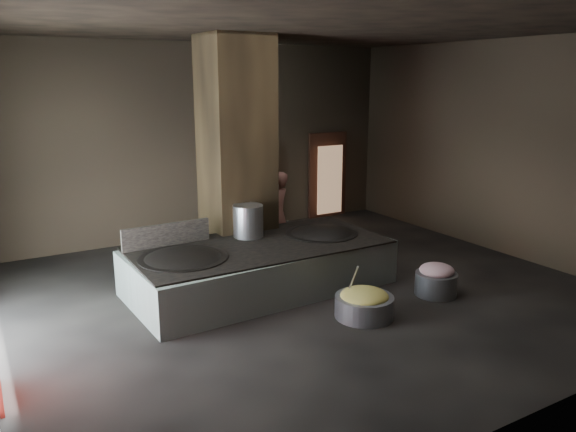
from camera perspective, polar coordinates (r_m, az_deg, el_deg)
floor at (r=10.09m, az=1.27°, el=-7.98°), size 10.00×9.00×0.10m
ceiling at (r=9.40m, az=1.43°, el=19.01°), size 10.00×9.00×0.10m
back_wall at (r=13.53m, az=-8.96°, el=7.53°), size 10.00×0.10×4.50m
front_wall at (r=6.18m, az=24.20°, el=-1.03°), size 10.00×0.10×4.50m
right_wall at (r=12.86m, az=20.97°, el=6.46°), size 0.10×9.00×4.50m
pillar at (r=10.99m, az=-5.26°, el=6.20°), size 1.20×1.20×4.50m
hearth_platform at (r=10.12m, az=-2.85°, el=-5.22°), size 4.67×2.37×0.80m
platform_cap at (r=9.99m, az=-2.88°, el=-2.96°), size 4.48×2.15×0.03m
wok_left at (r=9.42m, az=-10.59°, el=-4.67°), size 1.45×1.45×0.40m
wok_left_rim at (r=9.40m, az=-10.61°, el=-4.26°), size 1.47×1.47×0.05m
wok_right at (r=10.72m, az=3.40°, el=-2.16°), size 1.35×1.35×0.38m
wok_right_rim at (r=10.70m, az=3.41°, el=-1.80°), size 1.38×1.38×0.05m
stock_pot at (r=10.40m, az=-4.07°, el=-0.50°), size 0.56×0.56×0.60m
splash_guard at (r=10.06m, az=-12.24°, el=-1.87°), size 1.60×0.12×0.40m
cook at (r=11.73m, az=-1.07°, el=0.11°), size 0.79×0.73×1.83m
veg_basin at (r=9.11m, az=7.74°, el=-9.09°), size 1.20×1.20×0.35m
veg_fill at (r=9.04m, az=7.78°, el=-8.06°), size 0.77×0.77×0.24m
ladle at (r=8.99m, az=6.47°, el=-6.77°), size 0.06×0.37×0.67m
meat_basin at (r=10.23m, az=14.80°, el=-6.67°), size 0.94×0.94×0.40m
meat_fill at (r=10.14m, az=14.88°, el=-5.34°), size 0.60×0.60×0.23m
doorway_near at (r=14.09m, az=-4.09°, el=3.18°), size 1.18×0.08×2.38m
doorway_near_glow at (r=13.88m, az=-3.34°, el=2.82°), size 0.82×0.04×1.94m
doorway_far at (r=15.29m, az=4.00°, el=4.03°), size 1.18×0.08×2.38m
doorway_far_glow at (r=15.06m, az=4.27°, el=3.68°), size 0.77×0.04×1.82m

